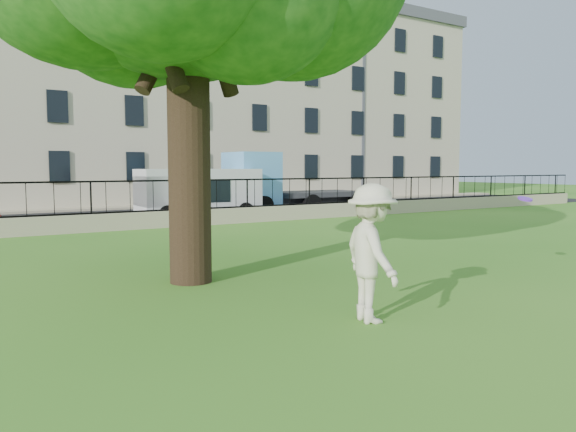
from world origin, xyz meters
TOP-DOWN VIEW (x-y plane):
  - ground at (0.00, 0.00)m, footprint 120.00×120.00m
  - retaining_wall at (0.00, 12.00)m, footprint 50.00×0.40m
  - iron_railing at (0.00, 12.00)m, footprint 50.00×0.05m
  - street at (0.00, 16.70)m, footprint 60.00×9.00m
  - sidewalk at (0.00, 21.90)m, footprint 60.00×1.40m
  - building_row at (0.00, 27.57)m, footprint 56.40×10.40m
  - man at (-2.44, -1.52)m, footprint 1.03×1.41m
  - frisbee at (1.85, -0.99)m, footprint 0.36×0.35m
  - white_van at (2.00, 14.40)m, footprint 5.10×2.17m
  - blue_truck at (7.54, 15.40)m, footprint 6.88×2.52m

SIDE VIEW (x-z plane):
  - ground at x=0.00m, z-range 0.00..0.00m
  - street at x=0.00m, z-range 0.00..0.01m
  - sidewalk at x=0.00m, z-range 0.00..0.12m
  - retaining_wall at x=0.00m, z-range 0.00..0.60m
  - man at x=-2.44m, z-range 0.00..1.96m
  - white_van at x=2.00m, z-range 0.00..2.11m
  - iron_railing at x=0.00m, z-range 0.59..1.72m
  - blue_truck at x=7.54m, z-range 0.00..2.87m
  - frisbee at x=1.85m, z-range 1.53..1.65m
  - building_row at x=0.00m, z-range 0.02..13.82m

